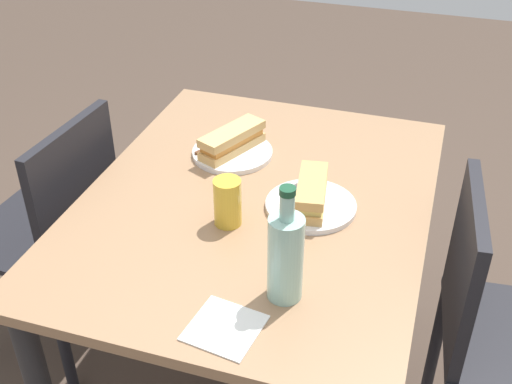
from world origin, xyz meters
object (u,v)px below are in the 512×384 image
object	(u,v)px
dining_table	(256,231)
water_bottle	(286,256)
beer_glass	(228,202)
chair_far	(57,228)
plate_near	(232,153)
baguette_sandwich_far	(311,193)
knife_far	(289,203)
knife_near	(216,145)
plate_far	(311,206)
baguette_sandwich_near	(232,140)
chair_near	(492,324)

from	to	relation	value
dining_table	water_bottle	world-z (taller)	water_bottle
dining_table	beer_glass	distance (m)	0.21
chair_far	plate_near	xyz separation A→B (m)	(0.20, -0.51, 0.25)
baguette_sandwich_far	knife_far	distance (m)	0.06
knife_near	baguette_sandwich_far	distance (m)	0.40
baguette_sandwich_far	beer_glass	xyz separation A→B (m)	(-0.12, 0.18, 0.01)
plate_far	knife_near	bearing A→B (deg)	58.30
dining_table	beer_glass	world-z (taller)	beer_glass
plate_far	knife_far	distance (m)	0.06
plate_near	baguette_sandwich_near	distance (m)	0.04
chair_far	baguette_sandwich_far	world-z (taller)	chair_far
water_bottle	baguette_sandwich_near	bearing A→B (deg)	29.96
plate_near	knife_near	world-z (taller)	knife_near
knife_near	knife_far	bearing A→B (deg)	-128.58
knife_near	dining_table	bearing A→B (deg)	-137.59
beer_glass	plate_near	bearing A→B (deg)	17.51
water_bottle	beer_glass	distance (m)	0.30
water_bottle	dining_table	bearing A→B (deg)	27.03
plate_near	knife_far	xyz separation A→B (m)	(-0.22, -0.23, 0.01)
chair_near	baguette_sandwich_near	xyz separation A→B (m)	(0.22, 0.78, 0.29)
plate_far	dining_table	bearing A→B (deg)	89.31
plate_far	chair_far	bearing A→B (deg)	90.30
chair_near	water_bottle	distance (m)	0.67
plate_near	baguette_sandwich_near	xyz separation A→B (m)	(0.00, 0.00, 0.04)
knife_far	water_bottle	world-z (taller)	water_bottle
chair_near	beer_glass	distance (m)	0.75
baguette_sandwich_far	beer_glass	size ratio (longest dim) A/B	1.65
plate_far	knife_far	bearing A→B (deg)	110.87
plate_far	beer_glass	xyz separation A→B (m)	(-0.12, 0.18, 0.05)
plate_near	water_bottle	bearing A→B (deg)	-150.04
plate_far	baguette_sandwich_far	distance (m)	0.04
dining_table	plate_far	world-z (taller)	plate_far
knife_far	plate_far	bearing A→B (deg)	-69.13
knife_far	plate_near	bearing A→B (deg)	46.94
dining_table	chair_far	distance (m)	0.66
dining_table	beer_glass	bearing A→B (deg)	164.67
knife_far	chair_far	bearing A→B (deg)	88.81
plate_far	baguette_sandwich_far	size ratio (longest dim) A/B	1.14
dining_table	plate_near	bearing A→B (deg)	34.60
baguette_sandwich_near	water_bottle	distance (m)	0.61
dining_table	baguette_sandwich_far	distance (m)	0.22
chair_near	beer_glass	xyz separation A→B (m)	(-0.10, 0.68, 0.30)
baguette_sandwich_near	baguette_sandwich_far	bearing A→B (deg)	-124.80
dining_table	plate_far	bearing A→B (deg)	-90.69
chair_far	chair_near	distance (m)	1.29
knife_near	chair_near	bearing A→B (deg)	-105.45
plate_near	knife_near	distance (m)	0.06
chair_far	baguette_sandwich_far	bearing A→B (deg)	-89.70
baguette_sandwich_far	knife_far	world-z (taller)	baguette_sandwich_far
chair_near	knife_near	world-z (taller)	chair_near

